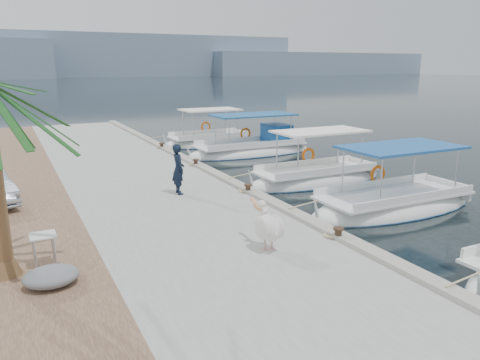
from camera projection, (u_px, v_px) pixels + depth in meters
name	position (u px, v px, depth m)	size (l,w,h in m)	color
ground	(279.00, 218.00, 15.30)	(400.00, 400.00, 0.00)	black
concrete_quay	(147.00, 186.00, 18.28)	(6.00, 40.00, 0.50)	gray
quay_curb	(212.00, 172.00, 19.42)	(0.44, 40.00, 0.12)	gray
cobblestone_strip	(5.00, 203.00, 16.11)	(4.00, 40.00, 0.50)	brown
distant_hills	(95.00, 59.00, 201.36)	(330.00, 60.00, 18.00)	slate
fishing_caique_b	(393.00, 207.00, 16.07)	(6.73, 2.50, 2.83)	white
fishing_caique_c	(315.00, 180.00, 19.80)	(6.46, 2.18, 2.83)	white
fishing_caique_d	(252.00, 151.00, 26.23)	(7.64, 2.47, 2.83)	white
fishing_caique_e	(208.00, 143.00, 29.24)	(5.89, 2.40, 2.83)	white
mooring_bollards	(248.00, 188.00, 16.29)	(0.28, 20.28, 0.33)	black
pelican	(268.00, 226.00, 11.23)	(0.57, 1.47, 1.14)	tan
fisherman	(178.00, 169.00, 16.09)	(0.64, 0.42, 1.75)	black
tarp_bundle	(51.00, 276.00, 9.45)	(1.10, 0.90, 0.40)	slate
folding_table	(44.00, 243.00, 10.33)	(0.55, 0.55, 0.73)	silver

